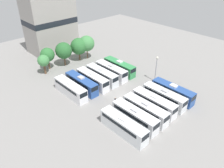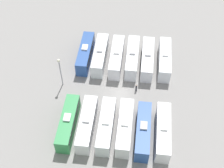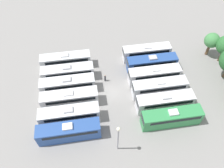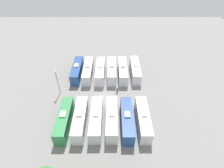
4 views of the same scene
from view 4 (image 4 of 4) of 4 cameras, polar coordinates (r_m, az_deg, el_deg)
ground_plane at (r=45.03m, az=-2.29°, el=-3.86°), size 113.63×113.63×0.00m
bus_0 at (r=51.18m, az=7.55°, el=4.65°), size 2.44×10.50×3.59m
bus_1 at (r=50.55m, az=3.54°, el=4.45°), size 2.44×10.50×3.59m
bus_2 at (r=50.52m, az=-0.07°, el=4.51°), size 2.44×10.50×3.59m
bus_3 at (r=50.43m, az=-3.85°, el=4.34°), size 2.44×10.50×3.59m
bus_4 at (r=50.90m, az=-7.82°, el=4.40°), size 2.44×10.50×3.59m
bus_5 at (r=51.58m, az=-11.34°, el=4.48°), size 2.44×10.50×3.59m
bus_6 at (r=38.38m, az=10.10°, el=-11.05°), size 2.44×10.50×3.59m
bus_7 at (r=37.78m, az=4.89°, el=-11.49°), size 2.44×10.50×3.59m
bus_8 at (r=37.86m, az=-0.10°, el=-11.12°), size 2.44×10.50×3.59m
bus_9 at (r=37.97m, az=-5.17°, el=-11.16°), size 2.44×10.50×3.59m
bus_10 at (r=38.40m, az=-10.35°, el=-11.05°), size 2.44×10.50×3.59m
bus_11 at (r=39.05m, az=-15.33°, el=-11.01°), size 2.44×10.50×3.59m
worker_person at (r=45.38m, az=1.68°, el=-2.03°), size 0.36×0.36×1.73m
light_pole at (r=44.71m, az=-17.62°, el=1.88°), size 0.60×0.60×7.17m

